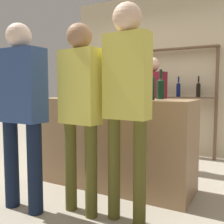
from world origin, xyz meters
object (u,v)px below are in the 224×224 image
at_px(counter_bottle_2, 150,86).
at_px(server_behind_counter, 152,103).
at_px(counter_bottle_0, 102,87).
at_px(customer_left, 21,103).
at_px(counter_bottle_3, 76,88).
at_px(customer_right, 127,91).
at_px(counter_bottle_5, 161,88).
at_px(customer_center, 80,101).
at_px(counter_bottle_4, 69,87).
at_px(wine_glass, 91,89).
at_px(counter_bottle_1, 77,88).

bearing_deg(counter_bottle_2, server_behind_counter, 109.22).
xyz_separation_m(counter_bottle_0, customer_left, (-0.20, -1.11, -0.15)).
height_order(counter_bottle_3, customer_right, customer_right).
bearing_deg(counter_bottle_5, customer_center, -114.19).
height_order(customer_center, server_behind_counter, customer_center).
bearing_deg(server_behind_counter, counter_bottle_4, -34.42).
xyz_separation_m(counter_bottle_5, customer_right, (0.01, -0.89, -0.03)).
xyz_separation_m(counter_bottle_0, wine_glass, (-0.10, -0.11, -0.02)).
distance_m(counter_bottle_1, customer_center, 1.09).
bearing_deg(counter_bottle_2, customer_right, -89.11).
distance_m(counter_bottle_2, customer_right, 0.58).
relative_size(counter_bottle_3, counter_bottle_5, 0.97).
bearing_deg(counter_bottle_2, customer_left, -138.32).
relative_size(counter_bottle_3, customer_center, 0.19).
bearing_deg(counter_bottle_4, counter_bottle_0, 2.61).
height_order(customer_left, customer_right, customer_right).
height_order(counter_bottle_4, customer_right, customer_right).
bearing_deg(counter_bottle_3, server_behind_counter, 62.34).
xyz_separation_m(counter_bottle_3, customer_left, (-0.03, -0.80, -0.14)).
relative_size(counter_bottle_1, server_behind_counter, 0.21).
xyz_separation_m(counter_bottle_0, counter_bottle_1, (-0.35, -0.05, -0.00)).
distance_m(counter_bottle_2, counter_bottle_5, 0.32).
height_order(counter_bottle_0, customer_center, customer_center).
height_order(counter_bottle_3, customer_left, customer_left).
bearing_deg(counter_bottle_3, counter_bottle_5, 20.84).
bearing_deg(counter_bottle_3, counter_bottle_1, 124.41).
distance_m(counter_bottle_3, customer_left, 0.82).
distance_m(counter_bottle_3, counter_bottle_5, 0.98).
xyz_separation_m(counter_bottle_1, server_behind_counter, (0.73, 0.80, -0.22)).
height_order(counter_bottle_3, customer_center, customer_center).
xyz_separation_m(wine_glass, customer_left, (-0.10, -1.00, -0.13)).
bearing_deg(counter_bottle_3, counter_bottle_4, 138.85).
bearing_deg(customer_right, counter_bottle_4, 58.87).
relative_size(counter_bottle_1, wine_glass, 2.21).
bearing_deg(counter_bottle_1, counter_bottle_2, -11.72).
bearing_deg(counter_bottle_1, wine_glass, -12.56).
relative_size(customer_center, customer_right, 0.93).
bearing_deg(wine_glass, counter_bottle_1, 167.44).
xyz_separation_m(counter_bottle_4, customer_right, (1.24, -0.83, -0.05)).
distance_m(customer_left, customer_right, 0.99).
xyz_separation_m(counter_bottle_0, customer_right, (0.74, -0.85, -0.04)).
height_order(counter_bottle_0, wine_glass, counter_bottle_0).
bearing_deg(counter_bottle_1, counter_bottle_0, 8.50).
bearing_deg(counter_bottle_5, counter_bottle_1, -175.12).
height_order(counter_bottle_1, counter_bottle_4, counter_bottle_4).
xyz_separation_m(counter_bottle_0, counter_bottle_2, (0.73, -0.28, 0.01)).
bearing_deg(counter_bottle_2, counter_bottle_5, 89.51).
relative_size(counter_bottle_4, server_behind_counter, 0.24).
bearing_deg(counter_bottle_4, server_behind_counter, 41.27).
height_order(counter_bottle_0, counter_bottle_4, counter_bottle_4).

